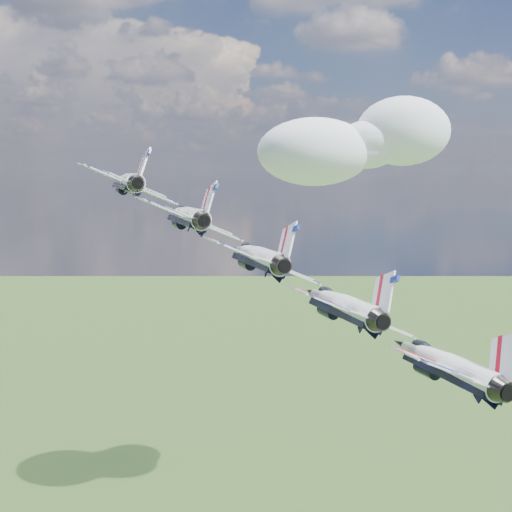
{
  "coord_description": "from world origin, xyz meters",
  "views": [
    {
      "loc": [
        -5.66,
        -54.96,
        148.69
      ],
      "look_at": [
        -2.94,
        14.48,
        140.25
      ],
      "focal_mm": 50.0,
      "sensor_mm": 36.0,
      "label": 1
    }
  ],
  "objects_px": {
    "jet_0": "(127,182)",
    "jet_3": "(340,304)",
    "jet_1": "(186,216)",
    "jet_2": "(256,256)",
    "jet_4": "(443,363)"
  },
  "relations": [
    {
      "from": "jet_2",
      "to": "jet_3",
      "type": "height_order",
      "value": "jet_2"
    },
    {
      "from": "jet_0",
      "to": "jet_3",
      "type": "height_order",
      "value": "jet_0"
    },
    {
      "from": "jet_4",
      "to": "jet_3",
      "type": "bearing_deg",
      "value": 119.24
    },
    {
      "from": "jet_0",
      "to": "jet_2",
      "type": "bearing_deg",
      "value": -60.76
    },
    {
      "from": "jet_0",
      "to": "jet_1",
      "type": "height_order",
      "value": "jet_0"
    },
    {
      "from": "jet_1",
      "to": "jet_4",
      "type": "xyz_separation_m",
      "value": [
        21.73,
        -21.68,
        -10.49
      ]
    },
    {
      "from": "jet_0",
      "to": "jet_1",
      "type": "relative_size",
      "value": 1.0
    },
    {
      "from": "jet_3",
      "to": "jet_2",
      "type": "bearing_deg",
      "value": 119.24
    },
    {
      "from": "jet_3",
      "to": "jet_4",
      "type": "relative_size",
      "value": 1.0
    },
    {
      "from": "jet_0",
      "to": "jet_2",
      "type": "height_order",
      "value": "jet_0"
    },
    {
      "from": "jet_1",
      "to": "jet_2",
      "type": "bearing_deg",
      "value": -60.76
    },
    {
      "from": "jet_1",
      "to": "jet_3",
      "type": "distance_m",
      "value": 21.63
    },
    {
      "from": "jet_3",
      "to": "jet_0",
      "type": "bearing_deg",
      "value": 119.24
    },
    {
      "from": "jet_3",
      "to": "jet_4",
      "type": "height_order",
      "value": "jet_3"
    },
    {
      "from": "jet_4",
      "to": "jet_2",
      "type": "bearing_deg",
      "value": 119.24
    }
  ]
}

